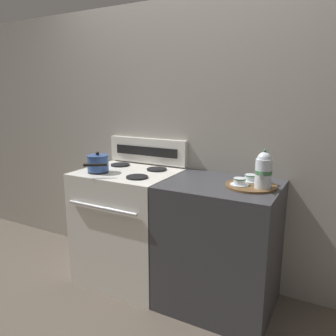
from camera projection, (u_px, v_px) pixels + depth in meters
The scene contains 11 objects.
ground_plane at pixel (172, 288), 2.58m from camera, with size 6.00×6.00×0.00m, color brown.
wall_back at pixel (192, 144), 2.62m from camera, with size 6.00×0.05×2.20m.
stove at pixel (129, 225), 2.66m from camera, with size 0.74×0.66×0.91m.
control_panel at pixel (147, 151), 2.78m from camera, with size 0.73×0.05×0.21m.
side_counter at pixel (219, 245), 2.30m from camera, with size 0.77×0.63×0.90m.
saucepan at pixel (98, 163), 2.50m from camera, with size 0.25×0.27×0.15m.
serving_tray at pixel (251, 186), 2.12m from camera, with size 0.33×0.33×0.01m.
teapot at pixel (263, 170), 2.03m from camera, with size 0.10×0.17×0.25m.
teacup_left at pixel (250, 178), 2.20m from camera, with size 0.12×0.12×0.05m.
teacup_right at pixel (239, 182), 2.11m from camera, with size 0.12×0.12×0.05m.
creamer_jug at pixel (266, 178), 2.16m from camera, with size 0.06×0.06×0.07m.
Camera 1 is at (1.07, -2.04, 1.49)m, focal length 35.00 mm.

